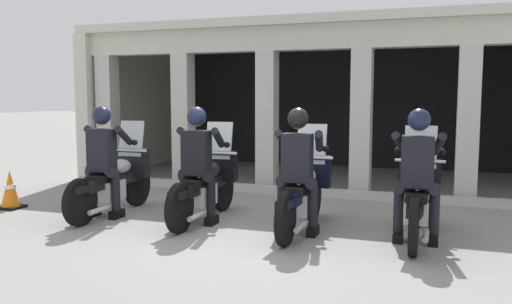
# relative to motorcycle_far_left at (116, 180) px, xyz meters

# --- Properties ---
(ground_plane) EXTENTS (80.00, 80.00, 0.00)m
(ground_plane) POSITION_rel_motorcycle_far_left_xyz_m (2.13, 2.65, -0.50)
(ground_plane) COLOR gray
(station_building) EXTENTS (9.83, 4.24, 3.14)m
(station_building) POSITION_rel_motorcycle_far_left_xyz_m (2.29, 4.89, 1.47)
(station_building) COLOR black
(station_building) RESTS_ON ground
(kerb_strip) EXTENTS (9.33, 0.24, 0.12)m
(kerb_strip) POSITION_rel_motorcycle_far_left_xyz_m (2.29, 2.32, -0.44)
(kerb_strip) COLOR #B7B5AD
(kerb_strip) RESTS_ON ground
(motorcycle_far_left) EXTENTS (0.62, 2.04, 1.35)m
(motorcycle_far_left) POSITION_rel_motorcycle_far_left_xyz_m (0.00, 0.00, 0.00)
(motorcycle_far_left) COLOR black
(motorcycle_far_left) RESTS_ON ground
(police_officer_far_left) EXTENTS (0.63, 0.61, 1.58)m
(police_officer_far_left) POSITION_rel_motorcycle_far_left_xyz_m (-0.00, -0.28, 0.44)
(police_officer_far_left) COLOR black
(police_officer_far_left) RESTS_ON ground
(motorcycle_center_left) EXTENTS (0.62, 2.04, 1.35)m
(motorcycle_center_left) POSITION_rel_motorcycle_far_left_xyz_m (1.42, 0.11, 0.00)
(motorcycle_center_left) COLOR black
(motorcycle_center_left) RESTS_ON ground
(police_officer_center_left) EXTENTS (0.63, 0.61, 1.58)m
(police_officer_center_left) POSITION_rel_motorcycle_far_left_xyz_m (1.42, -0.17, 0.44)
(police_officer_center_left) COLOR black
(police_officer_center_left) RESTS_ON ground
(motorcycle_center_right) EXTENTS (0.62, 2.04, 1.35)m
(motorcycle_center_right) POSITION_rel_motorcycle_far_left_xyz_m (2.84, 0.01, 0.00)
(motorcycle_center_right) COLOR black
(motorcycle_center_right) RESTS_ON ground
(police_officer_center_right) EXTENTS (0.63, 0.61, 1.58)m
(police_officer_center_right) POSITION_rel_motorcycle_far_left_xyz_m (2.84, -0.27, 0.44)
(police_officer_center_right) COLOR black
(police_officer_center_right) RESTS_ON ground
(motorcycle_far_right) EXTENTS (0.62, 2.04, 1.35)m
(motorcycle_far_right) POSITION_rel_motorcycle_far_left_xyz_m (4.25, 0.09, 0.00)
(motorcycle_far_right) COLOR black
(motorcycle_far_right) RESTS_ON ground
(police_officer_far_right) EXTENTS (0.63, 0.61, 1.58)m
(police_officer_far_right) POSITION_rel_motorcycle_far_left_xyz_m (4.25, -0.20, 0.44)
(police_officer_far_right) COLOR black
(police_officer_far_right) RESTS_ON ground
(traffic_cone_flank) EXTENTS (0.34, 0.34, 0.59)m
(traffic_cone_flank) POSITION_rel_motorcycle_far_left_xyz_m (-1.73, -0.26, -0.21)
(traffic_cone_flank) COLOR black
(traffic_cone_flank) RESTS_ON ground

